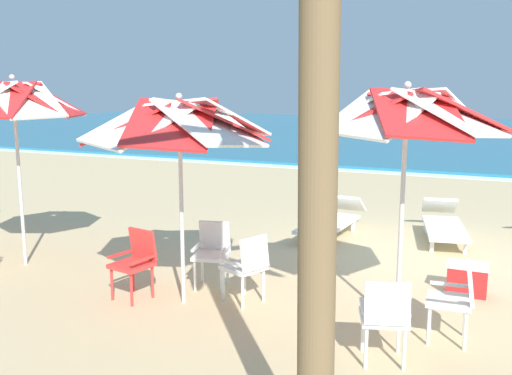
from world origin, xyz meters
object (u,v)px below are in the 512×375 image
object	(u,v)px
beach_umbrella_1	(180,123)
sun_lounger_2	(332,220)
plastic_chair_1	(456,296)
plastic_chair_3	(136,259)
cooler_box	(467,279)
sun_lounger_1	(444,224)
beach_umbrella_2	(14,102)
plastic_chair_2	(213,250)
palm_tree_1	(323,45)
beach_umbrella_0	(406,115)
plastic_chair_0	(385,315)
plastic_chair_4	(247,264)

from	to	relation	value
beach_umbrella_1	sun_lounger_2	distance (m)	4.40
plastic_chair_1	plastic_chair_3	size ratio (longest dim) A/B	1.00
plastic_chair_1	cooler_box	bearing A→B (deg)	88.93
plastic_chair_3	cooler_box	bearing A→B (deg)	25.89
sun_lounger_1	beach_umbrella_2	bearing A→B (deg)	-143.93
plastic_chair_2	plastic_chair_3	world-z (taller)	same
beach_umbrella_1	sun_lounger_2	xyz separation A→B (m)	(0.74, 3.88, -1.93)
sun_lounger_1	sun_lounger_2	distance (m)	1.94
palm_tree_1	plastic_chair_3	bearing A→B (deg)	143.25
beach_umbrella_0	plastic_chair_0	xyz separation A→B (m)	(0.04, -0.96, -1.84)
beach_umbrella_0	plastic_chair_2	world-z (taller)	beach_umbrella_0
plastic_chair_1	cooler_box	world-z (taller)	plastic_chair_1
sun_lounger_2	palm_tree_1	xyz separation A→B (m)	(1.77, -6.33, 2.57)
plastic_chair_0	sun_lounger_1	size ratio (longest dim) A/B	0.39
plastic_chair_0	beach_umbrella_2	world-z (taller)	beach_umbrella_2
beach_umbrella_0	cooler_box	distance (m)	2.62
plastic_chair_0	sun_lounger_1	xyz separation A→B (m)	(0.03, 4.98, -0.22)
plastic_chair_2	sun_lounger_2	bearing A→B (deg)	77.82
beach_umbrella_1	plastic_chair_3	size ratio (longest dim) A/B	2.96
cooler_box	palm_tree_1	bearing A→B (deg)	-98.99
plastic_chair_1	plastic_chair_0	bearing A→B (deg)	-125.79
plastic_chair_1	sun_lounger_2	xyz separation A→B (m)	(-2.41, 3.66, -0.22)
beach_umbrella_2	beach_umbrella_0	bearing A→B (deg)	0.59
plastic_chair_4	beach_umbrella_2	size ratio (longest dim) A/B	0.31
plastic_chair_2	sun_lounger_2	xyz separation A→B (m)	(0.69, 3.21, -0.22)
plastic_chair_2	cooler_box	distance (m)	3.33
plastic_chair_2	beach_umbrella_2	xyz separation A→B (m)	(-3.04, -0.33, 1.93)
beach_umbrella_1	beach_umbrella_2	bearing A→B (deg)	173.64
beach_umbrella_0	sun_lounger_1	world-z (taller)	beach_umbrella_0
plastic_chair_4	sun_lounger_2	size ratio (longest dim) A/B	0.40
plastic_chair_1	beach_umbrella_1	xyz separation A→B (m)	(-3.15, -0.22, 1.72)
plastic_chair_1	beach_umbrella_1	bearing A→B (deg)	-176.08
sun_lounger_1	sun_lounger_2	bearing A→B (deg)	-164.19
plastic_chair_0	plastic_chair_4	bearing A→B (deg)	154.65
plastic_chair_3	palm_tree_1	size ratio (longest dim) A/B	0.20
plastic_chair_4	sun_lounger_1	bearing A→B (deg)	65.40
plastic_chair_3	sun_lounger_1	bearing A→B (deg)	54.27
plastic_chair_3	cooler_box	size ratio (longest dim) A/B	1.73
plastic_chair_2	plastic_chair_4	xyz separation A→B (m)	(0.68, -0.36, 0.00)
plastic_chair_0	plastic_chair_1	bearing A→B (deg)	54.21
plastic_chair_2	plastic_chair_3	xyz separation A→B (m)	(-0.68, -0.76, 0.00)
plastic_chair_4	sun_lounger_2	distance (m)	3.58
plastic_chair_2	plastic_chair_3	distance (m)	1.02
plastic_chair_2	beach_umbrella_2	world-z (taller)	beach_umbrella_2
plastic_chair_0	sun_lounger_2	world-z (taller)	plastic_chair_0
palm_tree_1	cooler_box	bearing A→B (deg)	81.01
plastic_chair_0	beach_umbrella_1	bearing A→B (deg)	167.47
sun_lounger_1	sun_lounger_2	xyz separation A→B (m)	(-1.87, -0.53, 0.00)
plastic_chair_3	beach_umbrella_1	bearing A→B (deg)	8.72
plastic_chair_3	beach_umbrella_2	world-z (taller)	beach_umbrella_2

